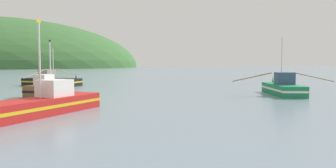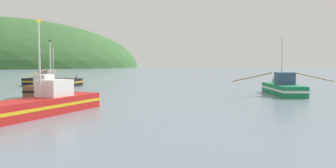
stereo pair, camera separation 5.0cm
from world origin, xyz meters
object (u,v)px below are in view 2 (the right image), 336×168
at_px(fishing_boat_brown, 49,88).
at_px(fishing_boat_green, 283,88).
at_px(fishing_boat_black, 51,81).
at_px(fishing_boat_red, 36,105).

xyz_separation_m(fishing_boat_brown, fishing_boat_green, (25.03, -3.90, -0.05)).
bearing_deg(fishing_boat_brown, fishing_boat_black, 30.56).
bearing_deg(fishing_boat_red, fishing_boat_black, -137.60).
distance_m(fishing_boat_red, fishing_boat_brown, 13.40).
bearing_deg(fishing_boat_brown, fishing_boat_green, -76.41).
height_order(fishing_boat_brown, fishing_boat_black, fishing_boat_brown).
relative_size(fishing_boat_red, fishing_boat_black, 0.94).
bearing_deg(fishing_boat_black, fishing_boat_brown, -55.43).
height_order(fishing_boat_green, fishing_boat_black, fishing_boat_green).
height_order(fishing_boat_red, fishing_boat_black, fishing_boat_red).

